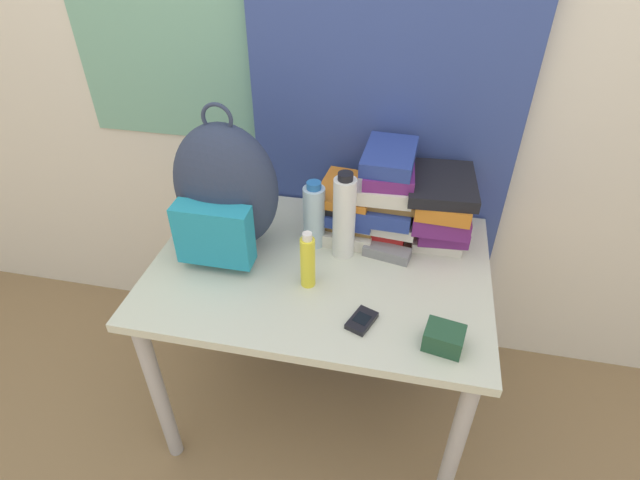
# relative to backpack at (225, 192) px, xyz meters

# --- Properties ---
(wall_back) EXTENTS (6.00, 0.06, 2.50)m
(wall_back) POSITION_rel_backpack_xyz_m (0.31, 0.41, 0.33)
(wall_back) COLOR silver
(wall_back) RESTS_ON ground_plane
(curtain_blue) EXTENTS (0.90, 0.04, 2.50)m
(curtain_blue) POSITION_rel_backpack_xyz_m (0.44, 0.36, 0.33)
(curtain_blue) COLOR #384C93
(curtain_blue) RESTS_ON ground_plane
(desk) EXTENTS (1.06, 0.75, 0.71)m
(desk) POSITION_rel_backpack_xyz_m (0.31, -0.04, -0.30)
(desk) COLOR beige
(desk) RESTS_ON ground_plane
(backpack) EXTENTS (0.33, 0.28, 0.49)m
(backpack) POSITION_rel_backpack_xyz_m (0.00, 0.00, 0.00)
(backpack) COLOR #2D3851
(backpack) RESTS_ON desk
(book_stack_left) EXTENTS (0.22, 0.27, 0.17)m
(book_stack_left) POSITION_rel_backpack_xyz_m (0.37, 0.17, -0.12)
(book_stack_left) COLOR silver
(book_stack_left) RESTS_ON desk
(book_stack_center) EXTENTS (0.24, 0.28, 0.31)m
(book_stack_center) POSITION_rel_backpack_xyz_m (0.49, 0.18, -0.06)
(book_stack_center) COLOR red
(book_stack_center) RESTS_ON desk
(book_stack_right) EXTENTS (0.22, 0.29, 0.23)m
(book_stack_right) POSITION_rel_backpack_xyz_m (0.67, 0.18, -0.08)
(book_stack_right) COLOR silver
(book_stack_right) RESTS_ON desk
(water_bottle) EXTENTS (0.07, 0.07, 0.24)m
(water_bottle) POSITION_rel_backpack_xyz_m (0.27, 0.07, -0.09)
(water_bottle) COLOR silver
(water_bottle) RESTS_ON desk
(sports_bottle) EXTENTS (0.07, 0.07, 0.30)m
(sports_bottle) POSITION_rel_backpack_xyz_m (0.37, 0.03, -0.06)
(sports_bottle) COLOR white
(sports_bottle) RESTS_ON desk
(sunscreen_bottle) EXTENTS (0.04, 0.04, 0.19)m
(sunscreen_bottle) POSITION_rel_backpack_xyz_m (0.29, -0.14, -0.12)
(sunscreen_bottle) COLOR yellow
(sunscreen_bottle) RESTS_ON desk
(cell_phone) EXTENTS (0.09, 0.11, 0.02)m
(cell_phone) POSITION_rel_backpack_xyz_m (0.48, -0.26, -0.20)
(cell_phone) COLOR black
(cell_phone) RESTS_ON desk
(sunglasses_case) EXTENTS (0.16, 0.08, 0.04)m
(sunglasses_case) POSITION_rel_backpack_xyz_m (0.51, 0.04, -0.19)
(sunglasses_case) COLOR gray
(sunglasses_case) RESTS_ON desk
(camera_pouch) EXTENTS (0.11, 0.10, 0.06)m
(camera_pouch) POSITION_rel_backpack_xyz_m (0.70, -0.30, -0.18)
(camera_pouch) COLOR #234C33
(camera_pouch) RESTS_ON desk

